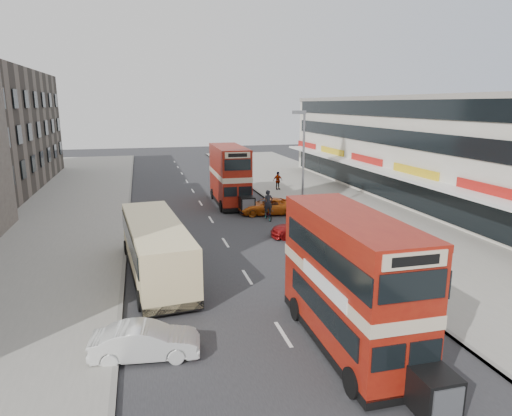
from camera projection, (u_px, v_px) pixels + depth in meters
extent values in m
plane|color=#28282B|center=(301.00, 363.00, 15.32)|extent=(160.00, 160.00, 0.00)
cube|color=#28282B|center=(211.00, 220.00, 34.19)|extent=(12.00, 90.00, 0.01)
cube|color=gray|center=(355.00, 210.00, 37.07)|extent=(12.00, 90.00, 0.15)
cube|color=gray|center=(40.00, 229.00, 31.27)|extent=(12.00, 90.00, 0.15)
cube|color=gray|center=(128.00, 224.00, 32.70)|extent=(0.20, 90.00, 0.16)
cube|color=gray|center=(287.00, 214.00, 35.65)|extent=(0.20, 90.00, 0.16)
cube|color=beige|center=(430.00, 151.00, 39.89)|extent=(8.00, 46.00, 9.00)
cube|color=black|center=(387.00, 185.00, 39.57)|extent=(0.10, 44.00, 2.40)
cube|color=gray|center=(435.00, 98.00, 38.85)|extent=(8.20, 46.20, 0.40)
cube|color=white|center=(379.00, 170.00, 39.05)|extent=(1.80, 44.00, 0.20)
cylinder|color=slate|center=(303.00, 168.00, 32.99)|extent=(0.16, 0.16, 8.00)
cube|color=slate|center=(299.00, 112.00, 31.99)|extent=(1.00, 0.20, 0.25)
cube|color=black|center=(346.00, 337.00, 16.40)|extent=(2.37, 7.45, 0.33)
cube|color=maroon|center=(348.00, 308.00, 16.15)|extent=(2.35, 7.45, 2.05)
cube|color=beige|center=(349.00, 278.00, 15.88)|extent=(2.39, 7.49, 0.42)
cube|color=maroon|center=(351.00, 248.00, 15.63)|extent=(2.35, 7.45, 1.95)
cube|color=maroon|center=(352.00, 218.00, 15.39)|extent=(2.37, 7.47, 0.23)
cube|color=black|center=(434.00, 393.00, 12.38)|extent=(1.12, 1.12, 1.21)
cube|color=black|center=(230.00, 200.00, 39.58)|extent=(2.55, 7.71, 0.34)
cube|color=maroon|center=(229.00, 187.00, 39.32)|extent=(2.53, 7.71, 2.11)
cube|color=beige|center=(229.00, 174.00, 39.05)|extent=(2.57, 7.75, 0.43)
cube|color=maroon|center=(229.00, 160.00, 38.79)|extent=(2.53, 7.71, 2.01)
cube|color=maroon|center=(229.00, 148.00, 38.55)|extent=(2.55, 7.73, 0.24)
cube|color=black|center=(247.00, 204.00, 35.42)|extent=(1.17, 1.17, 1.25)
cube|color=black|center=(157.00, 268.00, 22.96)|extent=(3.47, 10.17, 0.40)
cube|color=beige|center=(156.00, 247.00, 22.70)|extent=(3.45, 10.17, 2.59)
imported|color=silver|center=(146.00, 342.00, 15.50)|extent=(3.83, 1.72, 1.22)
imported|color=maroon|center=(303.00, 228.00, 29.63)|extent=(4.52, 2.34, 1.25)
imported|color=#D66015|center=(267.00, 206.00, 35.79)|extent=(4.82, 2.63, 1.28)
imported|color=gray|center=(329.00, 216.00, 30.52)|extent=(0.80, 0.60, 1.99)
imported|color=gray|center=(278.00, 181.00, 45.22)|extent=(1.13, 0.66, 1.80)
imported|color=gray|center=(268.00, 215.00, 34.07)|extent=(0.59, 1.54, 0.80)
imported|color=black|center=(268.00, 203.00, 33.86)|extent=(0.72, 0.49, 1.93)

